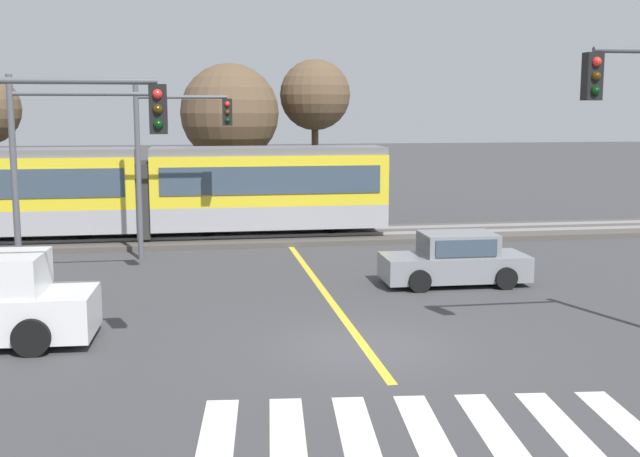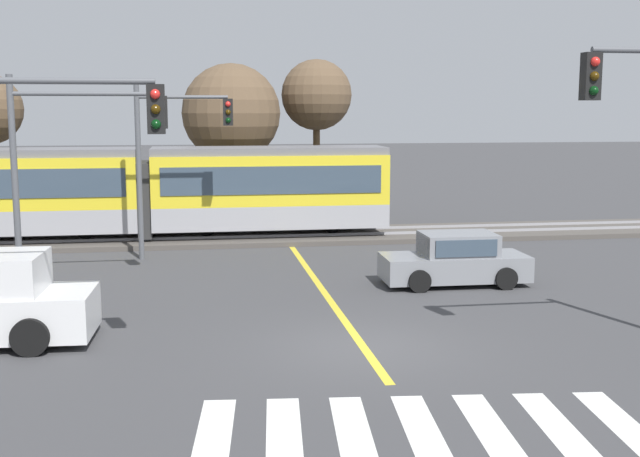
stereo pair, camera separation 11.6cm
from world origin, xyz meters
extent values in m
plane|color=#3D3D3F|center=(0.00, 0.00, 0.00)|extent=(200.00, 200.00, 0.00)
cube|color=#4C4742|center=(0.00, 14.76, 0.09)|extent=(120.00, 4.00, 0.18)
cube|color=#939399|center=(0.00, 14.04, 0.23)|extent=(120.00, 0.08, 0.10)
cube|color=#939399|center=(0.00, 15.48, 0.23)|extent=(120.00, 0.08, 0.10)
cube|color=#9E9EA3|center=(-10.13, 14.76, 0.98)|extent=(9.00, 2.60, 0.90)
cube|color=yellow|center=(-10.13, 14.76, 2.38)|extent=(9.00, 2.60, 1.90)
cube|color=#384756|center=(-10.13, 13.44, 2.43)|extent=(8.28, 0.04, 1.04)
cube|color=slate|center=(-10.13, 14.76, 3.47)|extent=(9.00, 2.39, 0.28)
cylinder|color=black|center=(-7.65, 14.76, 0.53)|extent=(0.70, 0.20, 0.70)
cube|color=#9E9EA3|center=(-0.63, 14.76, 0.98)|extent=(9.00, 2.60, 0.90)
cube|color=yellow|center=(-0.63, 14.76, 2.38)|extent=(9.00, 2.60, 1.90)
cube|color=#384756|center=(-0.63, 13.44, 2.43)|extent=(8.28, 0.04, 1.04)
cube|color=slate|center=(-0.63, 14.76, 3.47)|extent=(9.00, 2.39, 0.28)
cylinder|color=black|center=(1.85, 14.76, 0.53)|extent=(0.70, 0.20, 0.70)
cylinder|color=black|center=(-3.10, 14.76, 0.53)|extent=(0.70, 0.20, 0.70)
cube|color=#2D2D2D|center=(-5.38, 14.76, 1.68)|extent=(0.50, 2.34, 2.80)
cube|color=silver|center=(-3.28, -4.09, 0.00)|extent=(0.83, 2.84, 0.01)
cube|color=silver|center=(-2.19, -4.20, 0.00)|extent=(0.83, 2.84, 0.01)
cube|color=silver|center=(-1.09, -4.30, 0.00)|extent=(0.83, 2.84, 0.01)
cube|color=silver|center=(0.00, -4.41, 0.00)|extent=(0.83, 2.84, 0.01)
cube|color=silver|center=(1.09, -4.52, 0.00)|extent=(0.83, 2.84, 0.01)
cube|color=silver|center=(2.19, -4.62, 0.00)|extent=(0.83, 2.84, 0.01)
cube|color=silver|center=(3.28, -4.73, 0.00)|extent=(0.83, 2.84, 0.01)
cube|color=gold|center=(0.00, 5.18, 0.00)|extent=(0.20, 15.17, 0.01)
cube|color=gray|center=(3.90, 5.70, 0.52)|extent=(4.23, 1.76, 0.72)
cube|color=gray|center=(4.00, 5.70, 1.20)|extent=(2.12, 1.55, 0.64)
cube|color=#384756|center=(3.00, 5.72, 1.20)|extent=(0.12, 1.43, 0.52)
cube|color=#384756|center=(3.99, 4.92, 1.20)|extent=(1.79, 0.07, 0.48)
cylinder|color=black|center=(2.62, 4.87, 0.32)|extent=(0.64, 0.23, 0.64)
cylinder|color=black|center=(2.65, 6.57, 0.32)|extent=(0.64, 0.23, 0.64)
cylinder|color=black|center=(5.14, 4.83, 0.32)|extent=(0.64, 0.23, 0.64)
cylinder|color=black|center=(5.17, 6.53, 0.32)|extent=(0.64, 0.23, 0.64)
cube|color=silver|center=(-7.65, 1.52, 1.56)|extent=(1.78, 1.92, 0.84)
cube|color=#384756|center=(-6.90, 1.48, 1.58)|extent=(0.18, 1.70, 0.66)
cylinder|color=black|center=(-6.85, 2.46, 0.40)|extent=(0.81, 0.32, 0.80)
cylinder|color=black|center=(-6.94, 0.50, 0.40)|extent=(0.81, 0.32, 0.80)
cube|color=black|center=(3.99, -1.78, 5.68)|extent=(0.32, 0.28, 0.90)
sphere|color=red|center=(3.99, -1.93, 5.95)|extent=(0.18, 0.18, 0.18)
sphere|color=#3A2706|center=(3.99, -1.93, 5.68)|extent=(0.18, 0.18, 0.18)
sphere|color=black|center=(3.99, -1.93, 5.41)|extent=(0.18, 0.18, 0.18)
cylinder|color=#515459|center=(-5.92, -1.22, 5.57)|extent=(3.50, 0.12, 0.12)
cube|color=black|center=(-4.17, -1.22, 5.07)|extent=(0.32, 0.28, 0.90)
sphere|color=red|center=(-4.17, -1.37, 5.34)|extent=(0.18, 0.18, 0.18)
sphere|color=#3A2706|center=(-4.17, -1.37, 5.07)|extent=(0.18, 0.18, 0.18)
sphere|color=black|center=(-4.17, -1.37, 4.80)|extent=(0.18, 0.18, 0.18)
cylinder|color=#515459|center=(-8.37, 6.60, 3.00)|extent=(0.18, 0.18, 6.00)
cylinder|color=#515459|center=(-6.37, 6.60, 5.48)|extent=(4.00, 0.12, 0.12)
cube|color=black|center=(-4.37, 6.60, 4.98)|extent=(0.32, 0.28, 0.90)
sphere|color=red|center=(-4.37, 6.45, 5.25)|extent=(0.18, 0.18, 0.18)
sphere|color=#3A2706|center=(-4.37, 6.45, 4.98)|extent=(0.18, 0.18, 0.18)
sphere|color=black|center=(-4.37, 6.45, 4.71)|extent=(0.18, 0.18, 0.18)
cylinder|color=#515459|center=(-5.35, 11.16, 3.00)|extent=(0.18, 0.18, 6.00)
cylinder|color=#515459|center=(-3.85, 11.16, 5.46)|extent=(3.00, 0.12, 0.12)
cube|color=black|center=(-2.35, 11.16, 4.96)|extent=(0.32, 0.28, 0.90)
sphere|color=red|center=(-2.35, 11.01, 5.23)|extent=(0.18, 0.18, 0.18)
sphere|color=#3A2706|center=(-2.35, 11.01, 4.96)|extent=(0.18, 0.18, 0.18)
sphere|color=black|center=(-2.35, 11.01, 4.69)|extent=(0.18, 0.18, 0.18)
cylinder|color=brown|center=(-1.85, 19.47, 2.01)|extent=(0.32, 0.32, 4.02)
sphere|color=brown|center=(-1.85, 19.47, 4.89)|extent=(4.33, 4.33, 4.33)
cylinder|color=brown|center=(2.09, 20.45, 2.53)|extent=(0.32, 0.32, 5.06)
sphere|color=brown|center=(2.09, 20.45, 5.71)|extent=(3.23, 3.23, 3.23)
camera|label=1|loc=(-3.61, -16.28, 5.08)|focal=45.00mm
camera|label=2|loc=(-3.50, -16.29, 5.08)|focal=45.00mm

